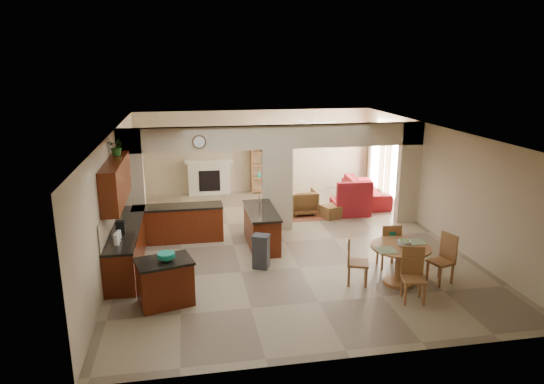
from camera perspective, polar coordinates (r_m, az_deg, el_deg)
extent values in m
plane|color=gray|center=(12.23, 1.47, -5.87)|extent=(10.00, 10.00, 0.00)
plane|color=white|center=(11.52, 1.57, 7.24)|extent=(10.00, 10.00, 0.00)
plane|color=tan|center=(16.61, -1.98, 4.81)|extent=(8.00, 0.00, 8.00)
plane|color=tan|center=(7.24, 9.64, -9.47)|extent=(8.00, 0.00, 8.00)
plane|color=tan|center=(11.69, -18.07, -0.42)|extent=(0.00, 10.00, 10.00)
plane|color=tan|center=(13.18, 18.81, 1.24)|extent=(0.00, 10.00, 10.00)
cube|color=tan|center=(12.61, -16.15, 0.85)|extent=(0.60, 0.25, 2.80)
cube|color=tan|center=(12.82, 0.61, 0.31)|extent=(0.80, 0.25, 2.20)
cube|color=tan|center=(13.91, 15.77, 2.19)|extent=(0.60, 0.25, 2.80)
cube|color=tan|center=(12.53, 0.62, 6.51)|extent=(8.00, 0.25, 0.60)
cube|color=#3B0B06|center=(11.19, -16.66, -6.23)|extent=(0.60, 3.20, 0.86)
cube|color=black|center=(11.04, -16.83, -4.03)|extent=(0.62, 3.22, 0.05)
cube|color=tan|center=(10.98, -18.41, -2.53)|extent=(0.02, 3.20, 0.55)
cube|color=#3B0B06|center=(12.40, -10.94, -3.74)|extent=(2.20, 0.60, 0.86)
cube|color=black|center=(12.26, -11.05, -1.73)|extent=(2.22, 0.62, 0.05)
cube|color=#3B0B06|center=(10.77, -17.89, 1.16)|extent=(0.35, 2.40, 0.90)
cube|color=#3B0B06|center=(11.89, -1.26, -4.29)|extent=(0.65, 1.80, 0.86)
cube|color=black|center=(11.74, -1.27, -2.20)|extent=(0.70, 1.85, 0.05)
cube|color=silver|center=(11.10, -0.57, -5.78)|extent=(0.58, 0.04, 0.70)
cylinder|color=#52321B|center=(12.18, -8.57, 5.84)|extent=(0.34, 0.03, 0.34)
cube|color=brown|center=(14.42, 4.47, -2.57)|extent=(1.60, 1.30, 0.01)
cube|color=silver|center=(16.48, -7.39, 1.59)|extent=(1.40, 0.28, 1.10)
cube|color=black|center=(16.36, -7.36, 1.30)|extent=(0.70, 0.04, 0.70)
cube|color=silver|center=(16.33, -7.46, 3.62)|extent=(1.60, 0.35, 0.10)
cube|color=#945433|center=(16.59, -0.68, 3.04)|extent=(1.00, 0.32, 1.80)
cube|color=white|center=(15.21, 14.53, 2.59)|extent=(0.02, 0.90, 1.90)
cube|color=white|center=(16.73, 12.14, 3.86)|extent=(0.02, 0.90, 1.90)
cube|color=white|center=(16.00, 13.25, 2.73)|extent=(0.02, 0.70, 2.10)
cube|color=#45221B|center=(14.66, 15.35, 2.07)|extent=(0.10, 0.28, 2.30)
cube|color=#45221B|center=(15.73, 13.51, 3.06)|extent=(0.10, 0.28, 2.30)
cube|color=#45221B|center=(16.18, 12.81, 3.43)|extent=(0.10, 0.28, 2.30)
cube|color=#45221B|center=(17.26, 11.28, 4.25)|extent=(0.10, 0.28, 2.30)
cylinder|color=white|center=(14.79, 4.93, 8.02)|extent=(1.00, 1.00, 0.10)
cube|color=#3B0B06|center=(9.35, -12.46, -10.44)|extent=(1.09, 0.89, 0.82)
cube|color=black|center=(9.17, -12.62, -7.98)|extent=(1.15, 0.95, 0.05)
cylinder|color=#149077|center=(9.10, -12.35, -7.47)|extent=(0.32, 0.32, 0.15)
cube|color=#2E2E30|center=(10.64, -1.29, -7.16)|extent=(0.42, 0.39, 0.70)
cylinder|color=#945433|center=(10.08, 14.91, -6.26)|extent=(1.20, 1.20, 0.04)
cylinder|color=#945433|center=(10.22, 14.76, -8.29)|extent=(0.17, 0.17, 0.78)
cylinder|color=#945433|center=(10.37, 14.62, -10.20)|extent=(0.61, 0.61, 0.07)
cylinder|color=#7DAF25|center=(10.04, 15.30, -5.82)|extent=(0.26, 0.26, 0.14)
imported|color=maroon|center=(15.87, 10.94, 0.19)|extent=(2.54, 1.15, 0.72)
cube|color=maroon|center=(14.53, 9.17, -1.75)|extent=(1.08, 0.90, 0.42)
imported|color=maroon|center=(14.32, 3.63, -1.17)|extent=(0.79, 0.81, 0.73)
cube|color=maroon|center=(14.11, 6.95, -2.29)|extent=(0.64, 0.64, 0.36)
imported|color=#1B4B14|center=(11.21, -17.78, 5.10)|extent=(0.45, 0.42, 0.40)
cube|color=#945433|center=(10.94, 13.49, -6.38)|extent=(0.45, 0.45, 0.05)
cube|color=#945433|center=(11.23, 13.96, -7.10)|extent=(0.04, 0.04, 0.44)
cube|color=#945433|center=(11.12, 12.30, -7.22)|extent=(0.04, 0.04, 0.44)
cube|color=#945433|center=(10.94, 14.55, -7.76)|extent=(0.04, 0.04, 0.44)
cube|color=#945433|center=(10.83, 12.84, -7.89)|extent=(0.04, 0.04, 0.44)
cube|color=#945433|center=(10.67, 13.91, -5.25)|extent=(0.42, 0.07, 0.55)
cube|color=#149077|center=(10.62, 13.98, -4.94)|extent=(0.14, 0.02, 0.14)
cube|color=#945433|center=(10.50, 19.23, -7.78)|extent=(0.53, 0.53, 0.05)
cube|color=#945433|center=(10.58, 17.81, -8.83)|extent=(0.04, 0.04, 0.44)
cube|color=#945433|center=(10.37, 19.15, -9.45)|extent=(0.04, 0.04, 0.44)
cube|color=#945433|center=(10.81, 19.09, -8.42)|extent=(0.04, 0.04, 0.44)
cube|color=#945433|center=(10.60, 20.43, -9.01)|extent=(0.04, 0.04, 0.44)
cube|color=#945433|center=(10.52, 20.09, -6.04)|extent=(0.16, 0.41, 0.55)
cube|color=#149077|center=(10.52, 20.21, -5.66)|extent=(0.05, 0.14, 0.14)
cube|color=#945433|center=(9.57, 16.34, -9.82)|extent=(0.51, 0.51, 0.05)
cube|color=#945433|center=(9.48, 15.43, -11.53)|extent=(0.04, 0.04, 0.44)
cube|color=#945433|center=(9.55, 17.47, -11.48)|extent=(0.04, 0.04, 0.44)
cube|color=#945433|center=(9.78, 15.04, -10.64)|extent=(0.04, 0.04, 0.44)
cube|color=#945433|center=(9.85, 17.02, -10.60)|extent=(0.04, 0.04, 0.44)
cube|color=#945433|center=(9.62, 16.24, -7.72)|extent=(0.42, 0.14, 0.55)
cube|color=#149077|center=(9.61, 16.24, -7.28)|extent=(0.14, 0.04, 0.14)
cube|color=#945433|center=(10.02, 10.07, -8.24)|extent=(0.54, 0.54, 0.05)
cube|color=#945433|center=(9.96, 11.00, -9.88)|extent=(0.04, 0.04, 0.44)
cube|color=#945433|center=(10.27, 10.96, -9.08)|extent=(0.04, 0.04, 0.44)
cube|color=#945433|center=(9.96, 9.02, -9.80)|extent=(0.04, 0.04, 0.44)
cube|color=#945433|center=(10.27, 9.04, -9.00)|extent=(0.04, 0.04, 0.44)
cube|color=#945433|center=(9.90, 9.04, -6.60)|extent=(0.18, 0.41, 0.55)
cube|color=#149077|center=(9.88, 8.91, -6.22)|extent=(0.06, 0.14, 0.14)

